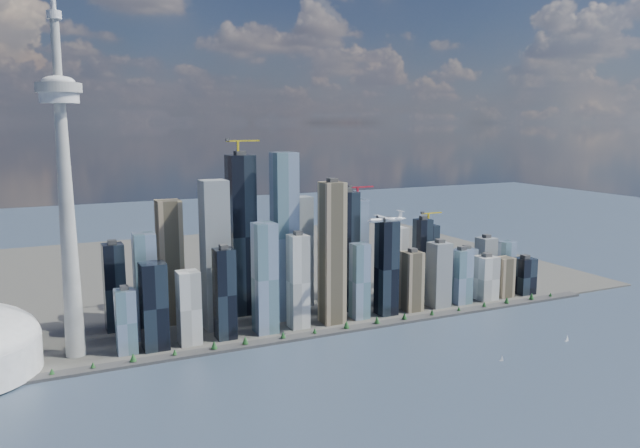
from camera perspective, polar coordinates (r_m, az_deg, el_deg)
name	(u,v)px	position (r m, az deg, el deg)	size (l,w,h in m)	color
ground	(388,408)	(720.92, 6.24, -16.42)	(4000.00, 4000.00, 0.00)	#2F3C53
seawall	(299,337)	(925.84, -1.96, -10.30)	(1100.00, 22.00, 4.00)	#383838
land	(214,272)	(1334.97, -9.63, -4.33)	(1400.00, 900.00, 3.00)	#4C4C47
shoreline_trees	(299,333)	(923.60, -1.97, -9.90)	(960.53, 7.20, 8.80)	#3F2D1E
skyscraper_cluster	(311,263)	(1001.13, -0.82, -3.62)	(736.00, 142.00, 284.53)	black
needle_tower	(65,182)	(866.76, -22.30, 3.54)	(56.00, 56.00, 550.50)	gray
airplane	(386,219)	(896.42, 6.09, 0.44)	(61.44, 54.28, 14.99)	white
sailboat_west	(502,359)	(877.51, 16.28, -11.76)	(5.82, 2.78, 8.08)	silver
sailboat_east	(567,339)	(982.05, 21.66, -9.73)	(7.40, 2.73, 10.22)	silver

